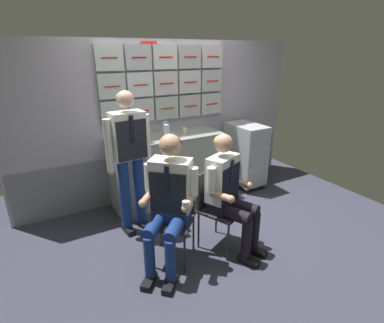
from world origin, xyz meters
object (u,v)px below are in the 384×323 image
object	(u,v)px
crew_member_standing	(129,152)
water_bottle_blue_cap	(146,132)
folding_chair_right	(215,200)
paper_cup_tan	(184,131)
crew_member_left	(169,197)
folding_chair_left	(174,209)
service_trolley	(245,153)
crew_member_right	(229,190)

from	to	relation	value
crew_member_standing	water_bottle_blue_cap	bearing A→B (deg)	44.82
folding_chair_right	water_bottle_blue_cap	world-z (taller)	water_bottle_blue_cap
water_bottle_blue_cap	paper_cup_tan	xyz separation A→B (m)	(0.59, 0.12, -0.08)
crew_member_left	folding_chair_left	bearing A→B (deg)	47.04
service_trolley	crew_member_standing	xyz separation A→B (m)	(-1.93, -0.34, 0.44)
crew_member_left	water_bottle_blue_cap	xyz separation A→B (m)	(0.23, 1.10, 0.34)
crew_member_standing	paper_cup_tan	size ratio (longest dim) A/B	19.63
folding_chair_left	folding_chair_right	xyz separation A→B (m)	(0.45, -0.06, 0.00)
folding_chair_right	paper_cup_tan	world-z (taller)	paper_cup_tan
crew_member_right	crew_member_standing	bearing A→B (deg)	130.54
service_trolley	crew_member_left	bearing A→B (deg)	-148.71
crew_member_left	crew_member_standing	xyz separation A→B (m)	(-0.11, 0.77, 0.23)
crew_member_standing	folding_chair_right	bearing A→B (deg)	-46.75
folding_chair_left	crew_member_standing	distance (m)	0.81
water_bottle_blue_cap	paper_cup_tan	distance (m)	0.61
crew_member_left	paper_cup_tan	xyz separation A→B (m)	(0.82, 1.22, 0.25)
folding_chair_right	paper_cup_tan	distance (m)	1.28
crew_member_right	folding_chair_left	bearing A→B (deg)	158.58
crew_member_right	crew_member_standing	distance (m)	1.16
crew_member_left	paper_cup_tan	bearing A→B (deg)	56.07
service_trolley	crew_member_standing	distance (m)	2.01
folding_chair_left	water_bottle_blue_cap	world-z (taller)	water_bottle_blue_cap
crew_member_right	water_bottle_blue_cap	size ratio (longest dim) A/B	4.66
folding_chair_right	paper_cup_tan	size ratio (longest dim) A/B	10.20
folding_chair_left	crew_member_right	world-z (taller)	crew_member_right
service_trolley	water_bottle_blue_cap	xyz separation A→B (m)	(-1.59, -0.00, 0.55)
service_trolley	paper_cup_tan	bearing A→B (deg)	173.30
crew_member_left	crew_member_standing	size ratio (longest dim) A/B	0.81
folding_chair_left	paper_cup_tan	size ratio (longest dim) A/B	10.20
crew_member_right	folding_chair_right	bearing A→B (deg)	113.87
folding_chair_left	crew_member_left	bearing A→B (deg)	-132.96
crew_member_standing	water_bottle_blue_cap	xyz separation A→B (m)	(0.34, 0.33, 0.11)
folding_chair_left	folding_chair_right	size ratio (longest dim) A/B	1.00
folding_chair_right	crew_member_standing	size ratio (longest dim) A/B	0.52
crew_member_standing	folding_chair_left	bearing A→B (deg)	-71.90
folding_chair_left	crew_member_right	distance (m)	0.58
service_trolley	folding_chair_right	distance (m)	1.64
crew_member_left	water_bottle_blue_cap	world-z (taller)	crew_member_left
crew_member_left	paper_cup_tan	size ratio (longest dim) A/B	15.83
crew_member_right	crew_member_left	bearing A→B (deg)	171.91
water_bottle_blue_cap	paper_cup_tan	bearing A→B (deg)	11.63
service_trolley	paper_cup_tan	distance (m)	1.11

